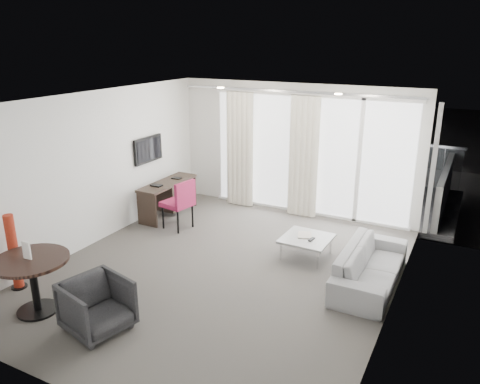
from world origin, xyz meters
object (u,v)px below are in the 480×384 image
at_px(desk_chair, 177,204).
at_px(red_lamp, 14,252).
at_px(sofa, 370,266).
at_px(round_table, 34,285).
at_px(desk, 168,198).
at_px(rattan_chair_b, 395,189).
at_px(coffee_table, 306,247).
at_px(tub_armchair, 97,306).
at_px(rattan_chair_a, 340,177).

relative_size(desk_chair, red_lamp, 0.85).
relative_size(desk_chair, sofa, 0.50).
xyz_separation_m(desk_chair, round_table, (-0.02, -3.21, -0.10)).
distance_m(round_table, red_lamp, 0.83).
xyz_separation_m(desk, red_lamp, (-0.20, -3.40, 0.21)).
bearing_deg(round_table, rattan_chair_b, 60.84).
xyz_separation_m(desk_chair, red_lamp, (-0.76, -2.90, 0.08)).
height_order(desk, coffee_table, desk).
xyz_separation_m(round_table, tub_armchair, (1.01, 0.06, -0.05)).
bearing_deg(rattan_chair_a, tub_armchair, -120.05).
xyz_separation_m(red_lamp, rattan_chair_a, (2.92, 6.26, -0.14)).
relative_size(coffee_table, rattan_chair_a, 0.92).
bearing_deg(red_lamp, rattan_chair_b, 54.45).
bearing_deg(desk_chair, rattan_chair_b, 51.03).
relative_size(desk_chair, rattan_chair_a, 1.15).
distance_m(desk, desk_chair, 0.77).
xyz_separation_m(coffee_table, rattan_chair_b, (0.86, 3.03, 0.25)).
distance_m(tub_armchair, coffee_table, 3.47).
relative_size(desk, red_lamp, 1.31).
height_order(rattan_chair_a, rattan_chair_b, rattan_chair_b).
bearing_deg(tub_armchair, coffee_table, -12.94).
distance_m(desk_chair, coffee_table, 2.59).
relative_size(desk_chair, coffee_table, 1.25).
bearing_deg(sofa, rattan_chair_a, 21.86).
height_order(red_lamp, rattan_chair_b, red_lamp).
relative_size(desk, rattan_chair_b, 1.73).
bearing_deg(rattan_chair_a, coffee_table, -103.02).
relative_size(desk, round_table, 1.54).
distance_m(sofa, rattan_chair_a, 4.12).
height_order(round_table, coffee_table, round_table).
bearing_deg(rattan_chair_a, red_lamp, -134.96).
xyz_separation_m(round_table, rattan_chair_b, (3.45, 6.18, 0.04)).
bearing_deg(rattan_chair_a, rattan_chair_b, -36.87).
distance_m(desk_chair, tub_armchair, 3.31).
bearing_deg(tub_armchair, red_lamp, 96.08).
xyz_separation_m(desk_chair, tub_armchair, (1.00, -3.15, -0.14)).
relative_size(round_table, coffee_table, 1.25).
bearing_deg(desk_chair, round_table, -80.13).
bearing_deg(red_lamp, round_table, -22.20).
distance_m(tub_armchair, rattan_chair_b, 6.58).
relative_size(desk_chair, round_table, 1.00).
height_order(desk, desk_chair, desk_chair).
relative_size(red_lamp, rattan_chair_a, 1.35).
xyz_separation_m(round_table, red_lamp, (-0.75, 0.31, 0.18)).
bearing_deg(coffee_table, red_lamp, -139.60).
height_order(tub_armchair, rattan_chair_b, rattan_chair_b).
relative_size(coffee_table, rattan_chair_b, 0.90).
bearing_deg(rattan_chair_b, sofa, -70.36).
height_order(desk_chair, round_table, desk_chair).
distance_m(round_table, sofa, 4.61).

